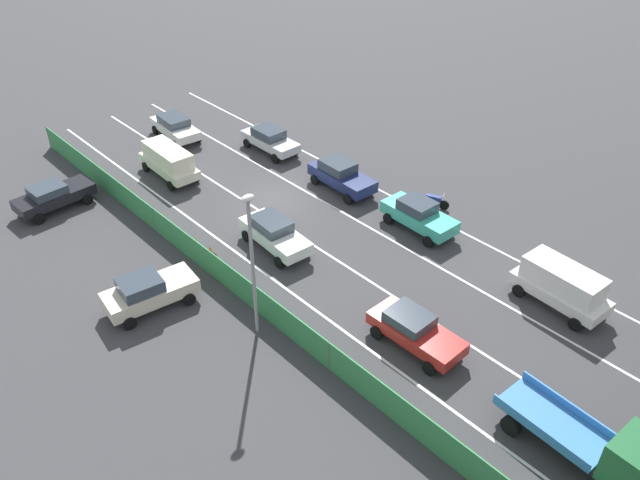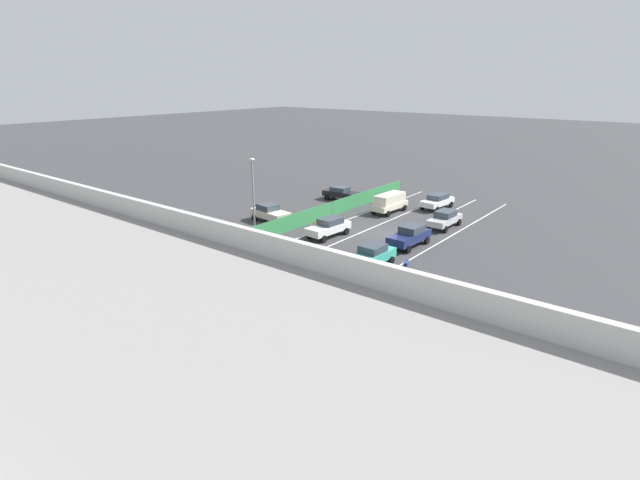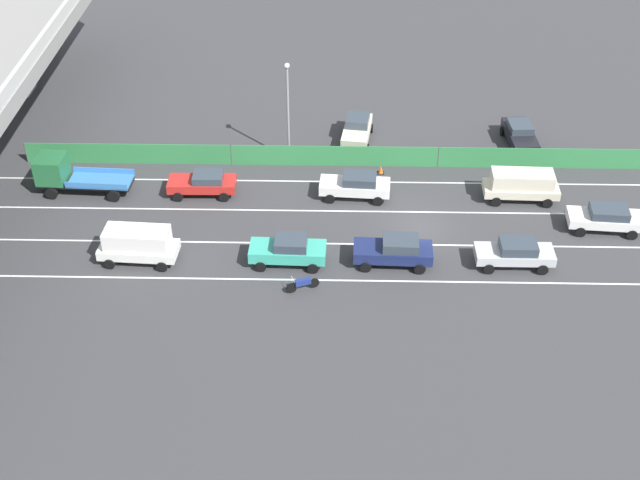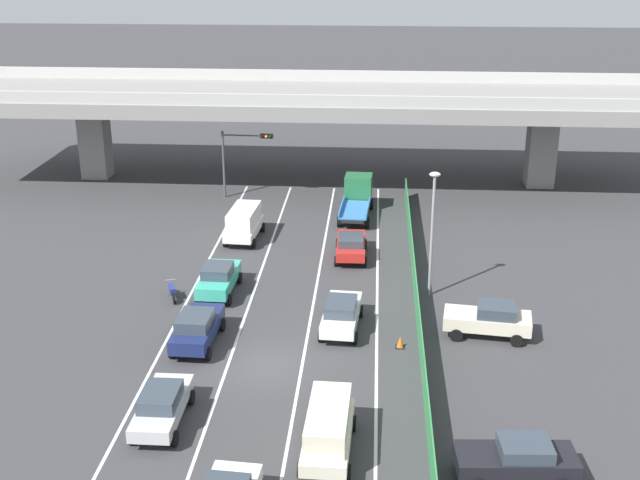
% 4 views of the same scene
% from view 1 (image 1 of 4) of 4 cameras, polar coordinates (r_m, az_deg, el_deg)
% --- Properties ---
extents(ground_plane, '(300.00, 300.00, 0.00)m').
position_cam_1_polar(ground_plane, '(38.63, -3.81, 3.82)').
color(ground_plane, '#38383A').
extents(lane_line_left_edge, '(0.14, 46.65, 0.01)m').
position_cam_1_polar(lane_line_left_edge, '(38.52, 7.33, 3.50)').
color(lane_line_left_edge, silver).
rests_on(lane_line_left_edge, ground).
extents(lane_line_mid_left, '(0.14, 46.65, 0.01)m').
position_cam_1_polar(lane_line_mid_left, '(36.28, 3.67, 1.59)').
color(lane_line_mid_left, silver).
rests_on(lane_line_mid_left, ground).
extents(lane_line_mid_right, '(0.14, 46.65, 0.01)m').
position_cam_1_polar(lane_line_mid_right, '(34.26, -0.44, -0.56)').
color(lane_line_mid_right, silver).
rests_on(lane_line_mid_right, ground).
extents(lane_line_right_edge, '(0.14, 46.65, 0.01)m').
position_cam_1_polar(lane_line_right_edge, '(32.49, -5.03, -2.97)').
color(lane_line_right_edge, silver).
rests_on(lane_line_right_edge, ground).
extents(green_fence, '(0.10, 42.75, 1.52)m').
position_cam_1_polar(green_fence, '(31.10, -8.13, -3.43)').
color(green_fence, '#338447').
rests_on(green_fence, ground).
extents(car_sedan_silver, '(1.92, 4.53, 1.63)m').
position_cam_1_polar(car_sedan_silver, '(43.77, -4.54, 9.05)').
color(car_sedan_silver, '#B7BABC').
rests_on(car_sedan_silver, ground).
extents(car_sedan_red, '(2.03, 4.42, 1.56)m').
position_cam_1_polar(car_sedan_red, '(28.16, 8.52, -7.99)').
color(car_sedan_red, red).
rests_on(car_sedan_red, ground).
extents(car_sedan_navy, '(2.12, 4.63, 1.76)m').
position_cam_1_polar(car_sedan_navy, '(39.05, 1.90, 5.87)').
color(car_sedan_navy, navy).
rests_on(car_sedan_navy, ground).
extents(car_sedan_white, '(2.17, 4.65, 1.69)m').
position_cam_1_polar(car_sedan_white, '(33.75, -4.15, 0.64)').
color(car_sedan_white, white).
rests_on(car_sedan_white, ground).
extents(car_van_white, '(2.29, 4.66, 2.15)m').
position_cam_1_polar(car_van_white, '(31.79, 20.95, -3.73)').
color(car_van_white, silver).
rests_on(car_van_white, ground).
extents(car_taxi_teal, '(2.08, 4.50, 1.74)m').
position_cam_1_polar(car_taxi_teal, '(35.60, 8.89, 2.29)').
color(car_taxi_teal, teal).
rests_on(car_taxi_teal, ground).
extents(car_van_cream, '(2.10, 4.85, 2.01)m').
position_cam_1_polar(car_van_cream, '(41.46, -13.48, 7.02)').
color(car_van_cream, beige).
rests_on(car_van_cream, ground).
extents(car_hatchback_white, '(2.26, 4.65, 1.59)m').
position_cam_1_polar(car_hatchback_white, '(46.66, -12.93, 9.96)').
color(car_hatchback_white, silver).
rests_on(car_hatchback_white, ground).
extents(flatbed_truck_blue, '(2.46, 6.14, 2.54)m').
position_cam_1_polar(flatbed_truck_blue, '(25.15, 24.60, -17.02)').
color(flatbed_truck_blue, black).
rests_on(flatbed_truck_blue, ground).
extents(motorcycle, '(0.90, 1.85, 0.93)m').
position_cam_1_polar(motorcycle, '(38.00, 10.17, 3.55)').
color(motorcycle, black).
rests_on(motorcycle, ground).
extents(parked_sedan_dark, '(4.57, 2.23, 1.60)m').
position_cam_1_polar(parked_sedan_dark, '(40.19, -22.93, 3.71)').
color(parked_sedan_dark, black).
rests_on(parked_sedan_dark, ground).
extents(parked_sedan_cream, '(4.52, 2.49, 1.75)m').
position_cam_1_polar(parked_sedan_cream, '(30.81, -15.21, -4.46)').
color(parked_sedan_cream, beige).
rests_on(parked_sedan_cream, ground).
extents(street_lamp, '(0.60, 0.36, 7.18)m').
position_cam_1_polar(street_lamp, '(26.46, -6.17, -1.22)').
color(street_lamp, gray).
rests_on(street_lamp, ground).
extents(traffic_cone, '(0.47, 0.47, 0.58)m').
position_cam_1_polar(traffic_cone, '(33.96, -9.86, -0.98)').
color(traffic_cone, orange).
rests_on(traffic_cone, ground).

